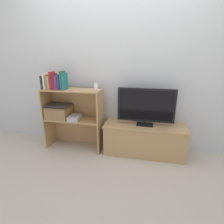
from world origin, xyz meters
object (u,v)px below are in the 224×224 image
at_px(book_maroon, 55,81).
at_px(tv, 146,106).
at_px(book_navy, 60,82).
at_px(storage_basket_left, 59,111).
at_px(laptop, 58,105).
at_px(book_olive, 48,82).
at_px(tv_stand, 144,139).
at_px(book_crimson, 52,80).
at_px(book_plum, 58,82).
at_px(book_forest, 63,80).
at_px(book_ivory, 46,81).
at_px(baby_monitor, 96,87).
at_px(book_charcoal, 44,82).
at_px(magazine_stack, 75,118).
at_px(book_tan, 51,82).
at_px(book_teal, 65,81).

bearing_deg(book_maroon, tv, 4.24).
distance_m(book_navy, storage_basket_left, 0.45).
bearing_deg(laptop, storage_basket_left, 165.96).
relative_size(book_olive, book_maroon, 0.92).
bearing_deg(tv_stand, book_crimson, -175.80).
xyz_separation_m(book_crimson, laptop, (0.03, 0.05, -0.36)).
bearing_deg(book_plum, tv_stand, 4.47).
relative_size(book_forest, laptop, 0.79).
bearing_deg(book_maroon, book_olive, 180.00).
distance_m(book_ivory, book_olive, 0.03).
relative_size(book_ivory, book_maroon, 0.98).
distance_m(book_plum, baby_monitor, 0.53).
bearing_deg(tv, book_olive, -176.07).
xyz_separation_m(book_ivory, book_navy, (0.21, 0.00, -0.00)).
xyz_separation_m(book_olive, book_navy, (0.18, 0.00, 0.01)).
height_order(tv_stand, book_crimson, book_crimson).
distance_m(book_charcoal, magazine_stack, 0.64).
bearing_deg(book_tan, book_teal, 0.00).
distance_m(book_charcoal, book_tan, 0.10).
relative_size(book_olive, baby_monitor, 1.68).
height_order(book_charcoal, book_ivory, book_ivory).
bearing_deg(baby_monitor, book_olive, -174.78).
distance_m(book_forest, laptop, 0.39).
bearing_deg(book_navy, book_tan, 180.00).
height_order(tv, magazine_stack, tv).
bearing_deg(book_crimson, storage_basket_left, 57.94).
bearing_deg(magazine_stack, book_crimson, -177.15).
bearing_deg(laptop, book_charcoal, -163.63).
xyz_separation_m(book_maroon, laptop, (-0.00, 0.05, -0.35)).
bearing_deg(book_plum, book_teal, 0.00).
bearing_deg(baby_monitor, storage_basket_left, -178.50).
bearing_deg(book_maroon, tv_stand, 4.31).
xyz_separation_m(tv, laptop, (-1.24, -0.05, -0.05)).
relative_size(tv_stand, book_tan, 6.10).
xyz_separation_m(book_charcoal, book_tan, (0.10, 0.00, -0.00)).
bearing_deg(book_ivory, baby_monitor, 5.00).
height_order(tv, book_plum, book_plum).
bearing_deg(baby_monitor, book_crimson, -174.22).
xyz_separation_m(book_crimson, baby_monitor, (0.60, 0.06, -0.07)).
relative_size(book_charcoal, laptop, 0.58).
distance_m(book_tan, book_maroon, 0.06).
height_order(tv_stand, baby_monitor, baby_monitor).
distance_m(book_ivory, book_tan, 0.07).
bearing_deg(laptop, book_plum, -43.90).
bearing_deg(tv_stand, book_charcoal, -176.18).
bearing_deg(book_ivory, book_teal, 0.00).
xyz_separation_m(book_ivory, book_plum, (0.17, 0.00, -0.01)).
bearing_deg(magazine_stack, book_charcoal, -178.03).
distance_m(book_crimson, book_plum, 0.08).
bearing_deg(book_olive, tv, 3.93).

